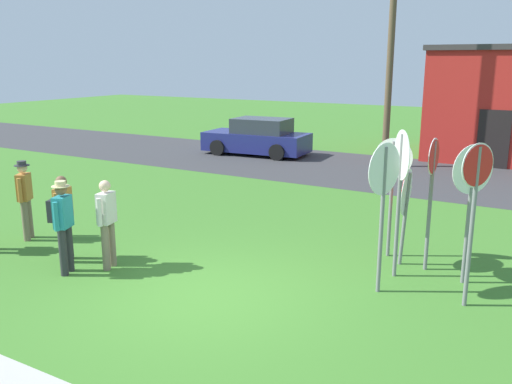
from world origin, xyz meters
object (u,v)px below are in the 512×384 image
parked_car_on_street (258,138)px  stop_sign_leaning_right (400,176)px  stop_sign_leaning_left (383,190)px  stop_sign_nearest (392,177)px  person_holding_notes (62,220)px  person_near_signs (25,195)px  person_in_dark_shirt (107,219)px  stop_sign_center_cluster (471,188)px  person_in_teal (64,214)px  stop_sign_low_front (406,200)px  utility_pole (391,43)px  stop_sign_far_back (475,199)px  stop_sign_rear_right (432,183)px

parked_car_on_street → stop_sign_leaning_right: bearing=-49.4°
stop_sign_leaning_left → stop_sign_nearest: bearing=101.5°
stop_sign_leaning_left → person_holding_notes: size_ratio=1.46×
person_near_signs → person_in_dark_shirt: 2.79m
stop_sign_center_cluster → person_in_teal: bearing=-158.4°
parked_car_on_street → person_holding_notes: (3.40, -12.99, 0.32)m
stop_sign_low_front → utility_pole: bearing=108.9°
parked_car_on_street → person_near_signs: size_ratio=2.55×
person_in_teal → parked_car_on_street: bearing=103.0°
stop_sign_center_cluster → person_in_teal: stop_sign_center_cluster is taller
stop_sign_leaning_right → person_in_teal: bearing=-157.2°
stop_sign_low_front → person_in_teal: 6.50m
stop_sign_low_front → person_in_dark_shirt: (-4.73, -2.93, -0.32)m
parked_car_on_street → person_in_teal: 12.86m
utility_pole → stop_sign_low_front: (3.28, -9.56, -3.15)m
stop_sign_center_cluster → stop_sign_far_back: 0.98m
stop_sign_rear_right → stop_sign_leaning_left: 1.49m
stop_sign_rear_right → person_in_teal: (-6.18, -3.02, -0.71)m
stop_sign_nearest → stop_sign_leaning_left: stop_sign_leaning_left is taller
stop_sign_nearest → parked_car_on_street: bearing=132.1°
utility_pole → parked_car_on_street: utility_pole is taller
parked_car_on_street → person_near_signs: 12.09m
stop_sign_nearest → person_near_signs: 7.73m
stop_sign_center_cluster → stop_sign_rear_right: size_ratio=0.99×
person_near_signs → utility_pole: bearing=70.8°
person_in_teal → person_in_dark_shirt: same height
stop_sign_center_cluster → stop_sign_low_front: stop_sign_center_cluster is taller
stop_sign_far_back → stop_sign_rear_right: bearing=126.0°
stop_sign_low_front → person_in_teal: stop_sign_low_front is taller
parked_car_on_street → stop_sign_leaning_left: stop_sign_leaning_left is taller
person_holding_notes → person_in_dark_shirt: bearing=50.2°
utility_pole → stop_sign_center_cluster: bearing=-65.8°
person_in_teal → person_holding_notes: 0.68m
stop_sign_low_front → person_in_dark_shirt: 5.57m
stop_sign_nearest → person_near_signs: stop_sign_nearest is taller
stop_sign_center_cluster → stop_sign_rear_right: 0.78m
stop_sign_nearest → stop_sign_center_cluster: bearing=-23.6°
person_in_dark_shirt → stop_sign_leaning_left: bearing=17.3°
utility_pole → person_in_teal: size_ratio=5.01×
person_in_teal → person_in_dark_shirt: bearing=7.7°
utility_pole → person_in_dark_shirt: utility_pole is taller
person_near_signs → person_holding_notes: 2.47m
stop_sign_center_cluster → stop_sign_far_back: stop_sign_far_back is taller
stop_sign_center_cluster → person_in_dark_shirt: size_ratio=1.46×
stop_sign_far_back → person_in_teal: (-7.10, -1.77, -0.81)m
utility_pole → stop_sign_leaning_right: bearing=-71.9°
stop_sign_leaning_right → person_holding_notes: (-5.27, -2.89, -0.85)m
utility_pole → stop_sign_leaning_right: utility_pole is taller
utility_pole → stop_sign_far_back: bearing=-66.8°
stop_sign_low_front → stop_sign_leaning_left: size_ratio=0.74×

